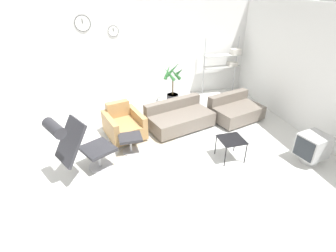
{
  "coord_description": "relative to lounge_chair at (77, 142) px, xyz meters",
  "views": [
    {
      "loc": [
        -0.93,
        -4.52,
        3.16
      ],
      "look_at": [
        0.31,
        0.0,
        0.55
      ],
      "focal_mm": 28.0,
      "sensor_mm": 36.0,
      "label": 1
    }
  ],
  "objects": [
    {
      "name": "wall_back",
      "position": [
        1.44,
        3.39,
        0.68
      ],
      "size": [
        12.0,
        0.09,
        2.8
      ],
      "color": "white",
      "rests_on": "ground_plane"
    },
    {
      "name": "shelf_unit",
      "position": [
        4.35,
        3.05,
        0.35
      ],
      "size": [
        1.13,
        0.28,
        1.7
      ],
      "color": "#BCBCC1",
      "rests_on": "ground_plane"
    },
    {
      "name": "armchair_red",
      "position": [
        0.92,
        1.2,
        -0.45
      ],
      "size": [
        0.97,
        1.07,
        0.73
      ],
      "rotation": [
        0.0,
        0.0,
        3.39
      ],
      "color": "silver",
      "rests_on": "ground_plane"
    },
    {
      "name": "side_table",
      "position": [
        2.86,
        -0.25,
        -0.31
      ],
      "size": [
        0.47,
        0.47,
        0.45
      ],
      "color": "black",
      "rests_on": "ground_plane"
    },
    {
      "name": "round_rug",
      "position": [
        1.45,
        0.02,
        -0.72
      ],
      "size": [
        1.81,
        1.81,
        0.01
      ],
      "color": "#BCB29E",
      "rests_on": "ground_plane"
    },
    {
      "name": "wall_right",
      "position": [
        5.03,
        0.42,
        0.68
      ],
      "size": [
        0.06,
        12.0,
        2.8
      ],
      "color": "white",
      "rests_on": "ground_plane"
    },
    {
      "name": "lounge_chair",
      "position": [
        0.0,
        0.0,
        0.0
      ],
      "size": [
        1.17,
        0.96,
        1.21
      ],
      "rotation": [
        0.0,
        0.0,
        -1.08
      ],
      "color": "#BCBCC1",
      "rests_on": "ground_plane"
    },
    {
      "name": "crt_television",
      "position": [
        4.32,
        -0.76,
        -0.39
      ],
      "size": [
        0.6,
        0.55,
        0.6
      ],
      "rotation": [
        0.0,
        0.0,
        1.77
      ],
      "color": "#B7B7B7",
      "rests_on": "ground_plane"
    },
    {
      "name": "couch_low",
      "position": [
        2.26,
        1.28,
        -0.48
      ],
      "size": [
        1.7,
        1.25,
        0.62
      ],
      "rotation": [
        0.0,
        0.0,
        3.42
      ],
      "color": "black",
      "rests_on": "ground_plane"
    },
    {
      "name": "couch_second",
      "position": [
        3.77,
        1.29,
        -0.48
      ],
      "size": [
        1.41,
        1.16,
        0.62
      ],
      "rotation": [
        0.0,
        0.0,
        3.42
      ],
      "color": "black",
      "rests_on": "ground_plane"
    },
    {
      "name": "ottoman",
      "position": [
        0.97,
        0.52,
        -0.45
      ],
      "size": [
        0.46,
        0.4,
        0.37
      ],
      "color": "#BCBCC1",
      "rests_on": "ground_plane"
    },
    {
      "name": "potted_plant",
      "position": [
        2.54,
        2.78,
        -0.26
      ],
      "size": [
        0.57,
        0.56,
        1.14
      ],
      "color": "#333338",
      "rests_on": "ground_plane"
    },
    {
      "name": "ground_plane",
      "position": [
        1.44,
        0.42,
        -0.72
      ],
      "size": [
        12.0,
        12.0,
        0.0
      ],
      "primitive_type": "plane",
      "color": "silver"
    }
  ]
}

